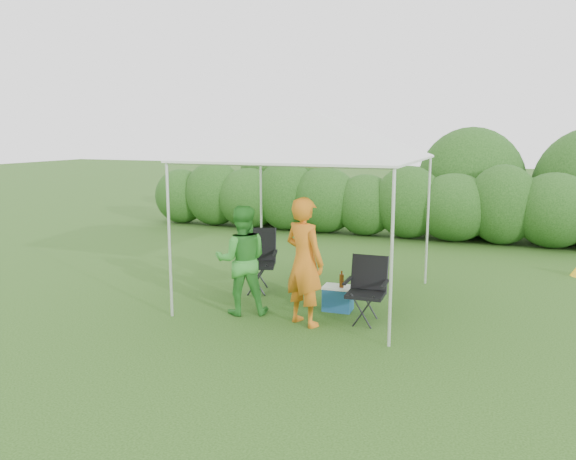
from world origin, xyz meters
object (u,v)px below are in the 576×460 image
at_px(chair_left, 258,256).
at_px(man, 304,262).
at_px(chair_right, 367,285).
at_px(cooler, 338,298).
at_px(woman, 242,260).
at_px(canopy, 312,135).

height_order(chair_left, man, man).
distance_m(chair_right, man, 0.92).
xyz_separation_m(chair_right, cooler, (-0.49, 0.29, -0.32)).
distance_m(man, woman, 0.97).
relative_size(canopy, chair_right, 3.55).
xyz_separation_m(chair_left, man, (1.24, -1.26, 0.29)).
bearing_deg(chair_left, canopy, -26.59).
height_order(man, cooler, man).
relative_size(canopy, woman, 2.04).
bearing_deg(man, cooler, -84.92).
xyz_separation_m(canopy, cooler, (0.55, -0.41, -2.28)).
height_order(chair_right, chair_left, chair_left).
relative_size(woman, cooler, 3.53).
height_order(canopy, chair_left, canopy).
xyz_separation_m(canopy, man, (0.30, -1.13, -1.62)).
bearing_deg(chair_right, man, -151.32).
relative_size(canopy, man, 1.84).
height_order(chair_right, woman, woman).
bearing_deg(woman, chair_right, 165.36).
xyz_separation_m(canopy, woman, (-0.66, -1.02, -1.70)).
relative_size(chair_right, man, 0.52).
xyz_separation_m(chair_right, woman, (-1.69, -0.32, 0.26)).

